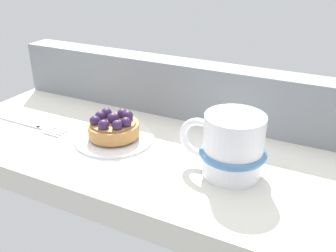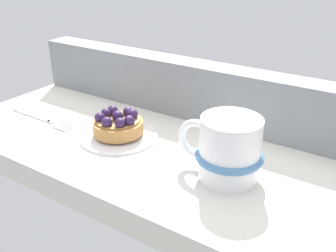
{
  "view_description": "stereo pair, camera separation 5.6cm",
  "coord_description": "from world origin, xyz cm",
  "px_view_note": "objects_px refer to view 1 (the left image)",
  "views": [
    {
      "loc": [
        26.67,
        -46.67,
        28.92
      ],
      "look_at": [
        4.02,
        -1.91,
        4.91
      ],
      "focal_mm": 40.54,
      "sensor_mm": 36.0,
      "label": 1
    },
    {
      "loc": [
        31.48,
        -43.89,
        28.92
      ],
      "look_at": [
        4.02,
        -1.91,
        4.91
      ],
      "focal_mm": 40.54,
      "sensor_mm": 36.0,
      "label": 2
    }
  ],
  "objects_px": {
    "dessert_plate": "(114,137)",
    "dessert_fork": "(29,124)",
    "coffee_mug": "(231,146)",
    "raspberry_tart": "(113,126)"
  },
  "relations": [
    {
      "from": "dessert_plate",
      "to": "dessert_fork",
      "type": "height_order",
      "value": "dessert_plate"
    },
    {
      "from": "raspberry_tart",
      "to": "dessert_plate",
      "type": "bearing_deg",
      "value": -24.3
    },
    {
      "from": "dessert_plate",
      "to": "raspberry_tart",
      "type": "xyz_separation_m",
      "value": [
        -0.0,
        0.0,
        0.02
      ]
    },
    {
      "from": "dessert_plate",
      "to": "coffee_mug",
      "type": "xyz_separation_m",
      "value": [
        0.2,
        -0.01,
        0.04
      ]
    },
    {
      "from": "coffee_mug",
      "to": "raspberry_tart",
      "type": "bearing_deg",
      "value": 176.78
    },
    {
      "from": "coffee_mug",
      "to": "dessert_fork",
      "type": "xyz_separation_m",
      "value": [
        -0.36,
        -0.01,
        -0.04
      ]
    },
    {
      "from": "dessert_plate",
      "to": "dessert_fork",
      "type": "distance_m",
      "value": 0.17
    },
    {
      "from": "coffee_mug",
      "to": "dessert_fork",
      "type": "relative_size",
      "value": 0.8
    },
    {
      "from": "coffee_mug",
      "to": "dessert_fork",
      "type": "bearing_deg",
      "value": -177.95
    },
    {
      "from": "coffee_mug",
      "to": "dessert_fork",
      "type": "height_order",
      "value": "coffee_mug"
    }
  ]
}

